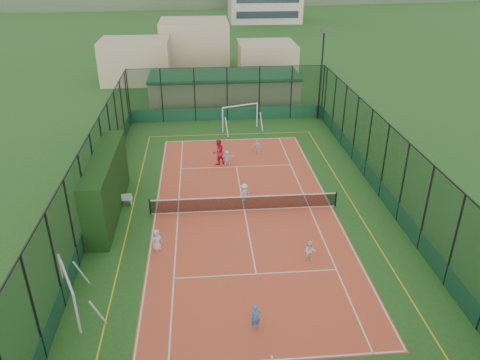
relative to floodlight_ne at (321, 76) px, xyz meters
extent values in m
plane|color=#22541C|center=(-8.60, -16.60, -4.12)|extent=(300.00, 300.00, 0.00)
cube|color=#C6452C|center=(-8.60, -16.60, -4.12)|extent=(11.17, 23.97, 0.01)
cube|color=black|center=(-16.90, -16.13, -2.24)|extent=(1.29, 8.61, 3.77)
imported|color=silver|center=(-13.68, -20.44, -3.49)|extent=(0.72, 0.69, 1.25)
imported|color=#4882CD|center=(-9.07, -26.72, -3.49)|extent=(0.51, 0.39, 1.25)
imported|color=white|center=(-5.69, -22.11, -3.53)|extent=(0.66, 0.57, 1.17)
imported|color=white|center=(-8.48, -15.40, -3.52)|extent=(0.88, 0.83, 1.19)
imported|color=white|center=(-6.77, -7.82, -3.53)|extent=(0.70, 0.31, 1.17)
imported|color=white|center=(-9.26, -9.71, -3.54)|extent=(1.08, 0.36, 1.15)
imported|color=red|center=(-9.89, -9.59, -3.14)|extent=(1.20, 1.14, 1.96)
sphere|color=#CCE033|center=(-11.95, -15.24, -4.08)|extent=(0.07, 0.07, 0.07)
sphere|color=#CCE033|center=(-10.65, -14.96, -4.08)|extent=(0.07, 0.07, 0.07)
sphere|color=#CCE033|center=(-9.24, -16.01, -4.08)|extent=(0.07, 0.07, 0.07)
sphere|color=#CCE033|center=(-10.09, -15.27, -4.08)|extent=(0.07, 0.07, 0.07)
sphere|color=#CCE033|center=(-5.61, -15.24, -4.08)|extent=(0.07, 0.07, 0.07)
sphere|color=#CCE033|center=(-9.68, -15.99, -4.08)|extent=(0.07, 0.07, 0.07)
camera|label=1|loc=(-11.03, -41.73, 10.63)|focal=35.00mm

